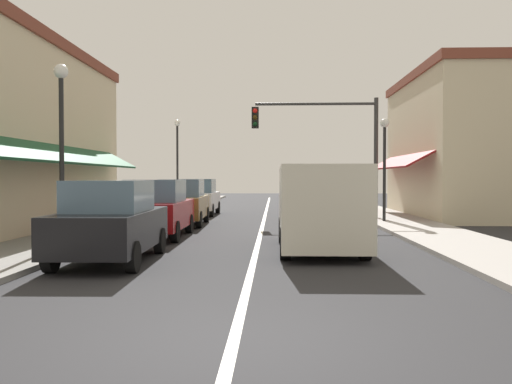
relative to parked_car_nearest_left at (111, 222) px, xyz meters
name	(u,v)px	position (x,y,z in m)	size (l,w,h in m)	color
ground_plane	(264,219)	(3.08, 12.14, -0.88)	(80.00, 80.00, 0.00)	#28282B
sidewalk_left	(140,218)	(-2.42, 12.14, -0.82)	(2.60, 56.00, 0.12)	gray
sidewalk_right	(390,218)	(8.58, 12.14, -0.82)	(2.60, 56.00, 0.12)	#A39E99
lane_center_stripe	(264,219)	(3.08, 12.14, -0.88)	(0.14, 52.00, 0.01)	silver
storefront_right_block	(466,145)	(12.50, 14.14, 2.47)	(6.56, 10.20, 6.69)	beige
parked_car_nearest_left	(111,222)	(0.00, 0.00, 0.00)	(1.85, 4.14, 1.77)	black
parked_car_second_left	(157,209)	(-0.06, 4.84, 0.00)	(1.82, 4.12, 1.77)	maroon
parked_car_third_left	(182,202)	(-0.03, 9.23, 0.00)	(1.88, 4.15, 1.77)	brown
parked_car_far_left	(199,197)	(-0.19, 14.90, 0.00)	(1.80, 4.11, 1.77)	silver
van_in_lane	(319,205)	(4.66, 2.08, 0.27)	(2.01, 5.18, 2.12)	beige
traffic_signal_mast_arm	(330,136)	(5.92, 11.77, 2.75)	(5.41, 0.50, 5.25)	#333333
street_lamp_left_near	(61,125)	(-1.82, 1.92, 2.28)	(0.36, 0.36, 4.68)	black
street_lamp_right_mid	(385,152)	(7.88, 10.03, 1.99)	(0.36, 0.36, 4.17)	black
street_lamp_left_far	(177,150)	(-1.92, 18.74, 2.52)	(0.36, 0.36, 5.09)	black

